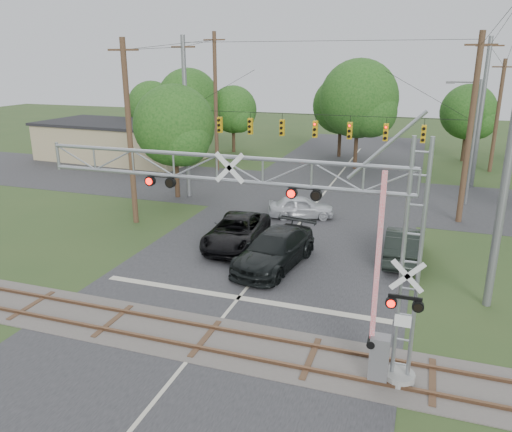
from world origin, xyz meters
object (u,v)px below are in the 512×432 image
(crossing_gantry, at_px, (288,224))
(streetlight, at_px, (471,137))
(car_dark, at_px, (275,250))
(sedan_silver, at_px, (301,207))
(traffic_signal_span, at_px, (328,126))
(commercial_building, at_px, (120,141))
(pickup_black, at_px, (237,231))

(crossing_gantry, distance_m, streetlight, 23.73)
(crossing_gantry, relative_size, car_dark, 2.15)
(streetlight, bearing_deg, sedan_silver, -146.38)
(traffic_signal_span, relative_size, commercial_building, 1.16)
(traffic_signal_span, xyz_separation_m, sedan_silver, (-1.12, -2.40, -4.97))
(traffic_signal_span, distance_m, car_dark, 11.65)
(crossing_gantry, relative_size, sedan_silver, 3.06)
(crossing_gantry, distance_m, car_dark, 9.20)
(traffic_signal_span, distance_m, streetlight, 10.12)
(pickup_black, distance_m, commercial_building, 28.07)
(crossing_gantry, xyz_separation_m, commercial_building, (-25.79, 29.28, -3.07))
(pickup_black, bearing_deg, streetlight, 42.11)
(pickup_black, distance_m, streetlight, 18.31)
(traffic_signal_span, bearing_deg, crossing_gantry, -82.82)
(sedan_silver, distance_m, streetlight, 12.92)
(streetlight, bearing_deg, car_dark, -122.46)
(crossing_gantry, xyz_separation_m, pickup_black, (-5.58, 9.83, -4.15))
(commercial_building, height_order, streetlight, streetlight)
(traffic_signal_span, bearing_deg, commercial_building, 155.07)
(sedan_silver, height_order, streetlight, streetlight)
(sedan_silver, bearing_deg, streetlight, -74.55)
(pickup_black, distance_m, car_dark, 3.49)
(crossing_gantry, relative_size, streetlight, 1.51)
(streetlight, bearing_deg, traffic_signal_span, -154.26)
(car_dark, bearing_deg, commercial_building, 146.13)
(car_dark, distance_m, sedan_silver, 8.22)
(traffic_signal_span, height_order, commercial_building, traffic_signal_span)
(sedan_silver, bearing_deg, traffic_signal_span, -43.11)
(sedan_silver, xyz_separation_m, streetlight, (10.20, 6.78, 4.10))
(crossing_gantry, distance_m, traffic_signal_span, 18.52)
(sedan_silver, bearing_deg, commercial_building, 41.06)
(traffic_signal_span, height_order, car_dark, traffic_signal_span)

